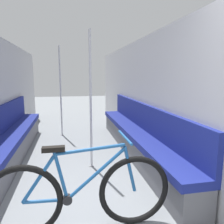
{
  "coord_description": "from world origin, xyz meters",
  "views": [
    {
      "loc": [
        -0.12,
        -0.88,
        1.49
      ],
      "look_at": [
        0.52,
        2.27,
        0.95
      ],
      "focal_mm": 35.0,
      "sensor_mm": 36.0,
      "label": 1
    }
  ],
  "objects_px": {
    "bicycle": "(81,194)",
    "bench_seat_row_left": "(9,145)",
    "grab_pole_near": "(91,103)",
    "bench_seat_row_right": "(136,137)",
    "grab_pole_far": "(61,93)"
  },
  "relations": [
    {
      "from": "grab_pole_near",
      "to": "grab_pole_far",
      "type": "relative_size",
      "value": 1.0
    },
    {
      "from": "bench_seat_row_left",
      "to": "grab_pole_far",
      "type": "distance_m",
      "value": 1.98
    },
    {
      "from": "bicycle",
      "to": "bench_seat_row_left",
      "type": "bearing_deg",
      "value": 114.71
    },
    {
      "from": "bench_seat_row_right",
      "to": "grab_pole_far",
      "type": "distance_m",
      "value": 2.29
    },
    {
      "from": "bench_seat_row_left",
      "to": "bench_seat_row_right",
      "type": "height_order",
      "value": "same"
    },
    {
      "from": "bench_seat_row_left",
      "to": "bicycle",
      "type": "distance_m",
      "value": 2.23
    },
    {
      "from": "bench_seat_row_right",
      "to": "bicycle",
      "type": "xyz_separation_m",
      "value": [
        -1.16,
        -1.93,
        0.06
      ]
    },
    {
      "from": "bench_seat_row_left",
      "to": "grab_pole_near",
      "type": "distance_m",
      "value": 1.61
    },
    {
      "from": "bicycle",
      "to": "grab_pole_near",
      "type": "bearing_deg",
      "value": 75.09
    },
    {
      "from": "bench_seat_row_right",
      "to": "grab_pole_far",
      "type": "xyz_separation_m",
      "value": [
        -1.43,
        1.63,
        0.74
      ]
    },
    {
      "from": "bench_seat_row_right",
      "to": "bicycle",
      "type": "relative_size",
      "value": 2.41
    },
    {
      "from": "bench_seat_row_right",
      "to": "bicycle",
      "type": "distance_m",
      "value": 2.25
    },
    {
      "from": "bicycle",
      "to": "grab_pole_near",
      "type": "distance_m",
      "value": 1.67
    },
    {
      "from": "grab_pole_near",
      "to": "bicycle",
      "type": "bearing_deg",
      "value": -99.7
    },
    {
      "from": "bicycle",
      "to": "grab_pole_far",
      "type": "xyz_separation_m",
      "value": [
        -0.27,
        3.56,
        0.69
      ]
    }
  ]
}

